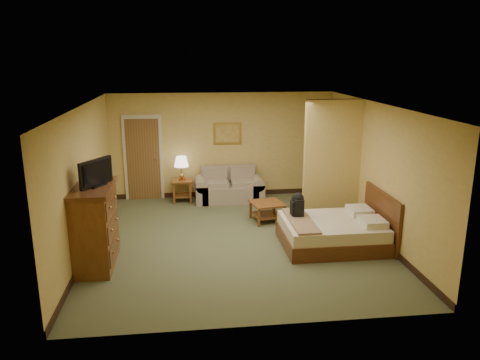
{
  "coord_description": "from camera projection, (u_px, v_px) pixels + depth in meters",
  "views": [
    {
      "loc": [
        -0.92,
        -8.41,
        3.46
      ],
      "look_at": [
        0.15,
        0.6,
        1.04
      ],
      "focal_mm": 35.0,
      "sensor_mm": 36.0,
      "label": 1
    }
  ],
  "objects": [
    {
      "name": "right_wall",
      "position": [
        377.0,
        171.0,
        9.05
      ],
      "size": [
        0.02,
        6.0,
        2.6
      ],
      "primitive_type": "cube",
      "color": "tan",
      "rests_on": "floor"
    },
    {
      "name": "side_table",
      "position": [
        182.0,
        187.0,
        11.4
      ],
      "size": [
        0.49,
        0.49,
        0.54
      ],
      "color": "brown",
      "rests_on": "floor"
    },
    {
      "name": "dresser",
      "position": [
        94.0,
        226.0,
        7.8
      ],
      "size": [
        0.69,
        1.31,
        1.4
      ],
      "color": "brown",
      "rests_on": "floor"
    },
    {
      "name": "wall_picture",
      "position": [
        227.0,
        134.0,
        11.52
      ],
      "size": [
        0.69,
        0.04,
        0.54
      ],
      "color": "#B78E3F",
      "rests_on": "back_wall"
    },
    {
      "name": "door",
      "position": [
        143.0,
        158.0,
        11.43
      ],
      "size": [
        0.94,
        0.16,
        2.1
      ],
      "color": "beige",
      "rests_on": "floor"
    },
    {
      "name": "coffee_table",
      "position": [
        267.0,
        208.0,
        10.04
      ],
      "size": [
        0.76,
        0.76,
        0.42
      ],
      "rotation": [
        0.0,
        0.0,
        0.19
      ],
      "color": "brown",
      "rests_on": "floor"
    },
    {
      "name": "backpack",
      "position": [
        298.0,
        204.0,
        8.81
      ],
      "size": [
        0.22,
        0.28,
        0.48
      ],
      "rotation": [
        0.0,
        0.0,
        -0.01
      ],
      "color": "black",
      "rests_on": "bed"
    },
    {
      "name": "loveseat",
      "position": [
        229.0,
        190.0,
        11.48
      ],
      "size": [
        1.65,
        0.77,
        0.84
      ],
      "color": "gray",
      "rests_on": "floor"
    },
    {
      "name": "table_lamp",
      "position": [
        181.0,
        162.0,
        11.24
      ],
      "size": [
        0.35,
        0.35,
        0.58
      ],
      "color": "#B17B41",
      "rests_on": "side_table"
    },
    {
      "name": "back_wall",
      "position": [
        222.0,
        145.0,
        11.61
      ],
      "size": [
        5.5,
        0.02,
        2.6
      ],
      "primitive_type": "cube",
      "color": "tan",
      "rests_on": "floor"
    },
    {
      "name": "floor",
      "position": [
        236.0,
        240.0,
        9.07
      ],
      "size": [
        6.0,
        6.0,
        0.0
      ],
      "primitive_type": "plane",
      "color": "#52593A",
      "rests_on": "ground"
    },
    {
      "name": "tv",
      "position": [
        96.0,
        174.0,
        7.58
      ],
      "size": [
        0.43,
        0.66,
        0.45
      ],
      "rotation": [
        0.0,
        0.0,
        -0.55
      ],
      "color": "black",
      "rests_on": "dresser"
    },
    {
      "name": "bed",
      "position": [
        335.0,
        231.0,
        8.75
      ],
      "size": [
        1.91,
        1.56,
        1.01
      ],
      "color": "#4D2712",
      "rests_on": "floor"
    },
    {
      "name": "left_wall",
      "position": [
        84.0,
        180.0,
        8.42
      ],
      "size": [
        0.02,
        6.0,
        2.6
      ],
      "primitive_type": "cube",
      "color": "tan",
      "rests_on": "floor"
    },
    {
      "name": "ceiling",
      "position": [
        236.0,
        105.0,
        8.4
      ],
      "size": [
        6.0,
        6.0,
        0.0
      ],
      "primitive_type": "plane",
      "rotation": [
        3.14,
        0.0,
        0.0
      ],
      "color": "white",
      "rests_on": "back_wall"
    },
    {
      "name": "baseboard",
      "position": [
        223.0,
        193.0,
        11.92
      ],
      "size": [
        5.5,
        0.02,
        0.12
      ],
      "primitive_type": "cube",
      "color": "black",
      "rests_on": "floor"
    },
    {
      "name": "partition",
      "position": [
        332.0,
        161.0,
        9.87
      ],
      "size": [
        1.2,
        0.15,
        2.6
      ],
      "primitive_type": "cube",
      "color": "tan",
      "rests_on": "floor"
    }
  ]
}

